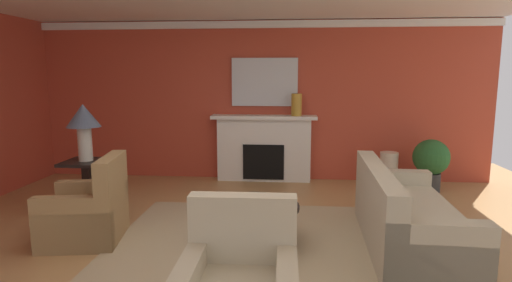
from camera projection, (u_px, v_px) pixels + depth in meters
The scene contains 15 objects.
ground_plane at pixel (226, 252), 4.35m from camera, with size 9.73×9.73×0.00m, color tan.
wall_fireplace at pixel (254, 101), 7.35m from camera, with size 8.09×0.12×2.74m, color #B7422D.
crown_moulding at pixel (254, 25), 7.07m from camera, with size 8.09×0.08×0.12m, color white.
area_rug at pixel (253, 244), 4.56m from camera, with size 3.08×2.77×0.01m, color tan.
fireplace at pixel (264, 150), 7.25m from camera, with size 1.80×0.35×1.14m.
mantel_mirror at pixel (265, 82), 7.19m from camera, with size 1.13×0.04×0.82m, color silver.
sofa at pixel (405, 220), 4.47m from camera, with size 0.97×2.13×0.85m.
armchair_near_window at pixel (88, 214), 4.63m from camera, with size 0.92×0.92×0.95m.
coffee_table at pixel (253, 215), 4.51m from camera, with size 1.00×1.00×0.45m.
side_table at pixel (87, 183), 5.60m from camera, with size 0.56×0.56×0.70m.
table_lamp at pixel (84, 121), 5.47m from camera, with size 0.44×0.44×0.75m.
vase_mantel_right at pixel (297, 105), 7.04m from camera, with size 0.18×0.18×0.37m, color #B7892D.
vase_tall_corner at pixel (388, 170), 6.82m from camera, with size 0.29×0.29×0.58m, color beige.
book_red_cover at pixel (242, 199), 4.65m from camera, with size 0.22×0.18×0.03m, color tan.
potted_plant at pixel (431, 161), 6.56m from camera, with size 0.56×0.56×0.83m.
Camera 1 is at (0.67, -4.08, 1.83)m, focal length 29.41 mm.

